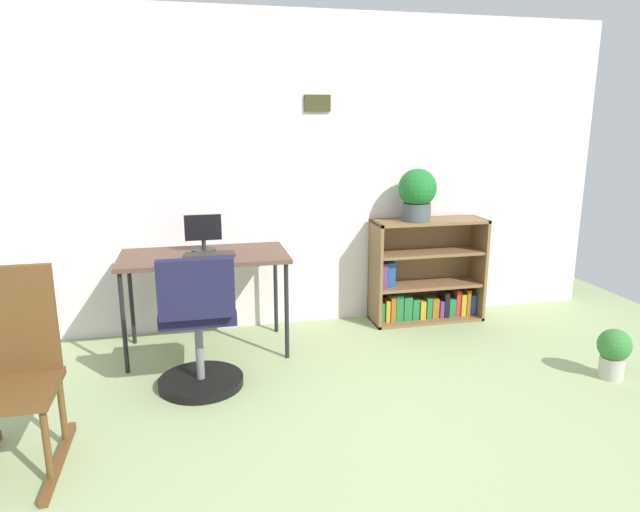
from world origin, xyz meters
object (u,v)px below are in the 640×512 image
object	(u,v)px
monitor	(203,233)
potted_plant_on_shelf	(417,193)
potted_plant_floor	(614,351)
rocking_chair	(11,370)
bookshelf_low	(424,277)
desk	(204,262)
office_chair	(198,331)
keyboard	(210,255)

from	to	relation	value
monitor	potted_plant_on_shelf	world-z (taller)	potted_plant_on_shelf
monitor	potted_plant_floor	size ratio (longest dim) A/B	0.80
rocking_chair	bookshelf_low	world-z (taller)	rocking_chair
monitor	bookshelf_low	size ratio (longest dim) A/B	0.28
desk	monitor	size ratio (longest dim) A/B	4.39
office_chair	bookshelf_low	bearing A→B (deg)	26.09
potted_plant_floor	monitor	bearing A→B (deg)	155.88
desk	bookshelf_low	size ratio (longest dim) A/B	1.25
monitor	office_chair	size ratio (longest dim) A/B	0.30
desk	bookshelf_low	world-z (taller)	bookshelf_low
bookshelf_low	potted_plant_on_shelf	bearing A→B (deg)	-154.82
desk	potted_plant_on_shelf	bearing A→B (deg)	7.85
keyboard	rocking_chair	world-z (taller)	rocking_chair
office_chair	rocking_chair	bearing A→B (deg)	-147.54
rocking_chair	bookshelf_low	bearing A→B (deg)	28.22
office_chair	potted_plant_on_shelf	bearing A→B (deg)	26.15
potted_plant_on_shelf	desk	bearing A→B (deg)	-172.15
office_chair	rocking_chair	world-z (taller)	rocking_chair
keyboard	rocking_chair	size ratio (longest dim) A/B	0.35
potted_plant_on_shelf	monitor	bearing A→B (deg)	-175.32
desk	rocking_chair	size ratio (longest dim) A/B	1.20
rocking_chair	monitor	bearing A→B (deg)	53.47
desk	potted_plant_floor	distance (m)	2.73
desk	office_chair	world-z (taller)	office_chair
desk	bookshelf_low	xyz separation A→B (m)	(1.76, 0.28, -0.30)
office_chair	desk	bearing A→B (deg)	84.10
office_chair	potted_plant_floor	world-z (taller)	office_chair
keyboard	office_chair	world-z (taller)	office_chair
office_chair	potted_plant_on_shelf	xyz separation A→B (m)	(1.71, 0.84, 0.67)
monitor	keyboard	xyz separation A→B (m)	(0.04, -0.16, -0.12)
bookshelf_low	potted_plant_on_shelf	world-z (taller)	potted_plant_on_shelf
bookshelf_low	rocking_chair	bearing A→B (deg)	-151.78
monitor	rocking_chair	distance (m)	1.60
monitor	rocking_chair	bearing A→B (deg)	-126.53
keyboard	bookshelf_low	distance (m)	1.79
office_chair	potted_plant_floor	distance (m)	2.60
desk	office_chair	xyz separation A→B (m)	(-0.06, -0.61, -0.27)
bookshelf_low	potted_plant_floor	world-z (taller)	bookshelf_low
monitor	potted_plant_floor	bearing A→B (deg)	-24.12
desk	keyboard	size ratio (longest dim) A/B	3.42
potted_plant_on_shelf	potted_plant_floor	distance (m)	1.74
bookshelf_low	keyboard	bearing A→B (deg)	-168.71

